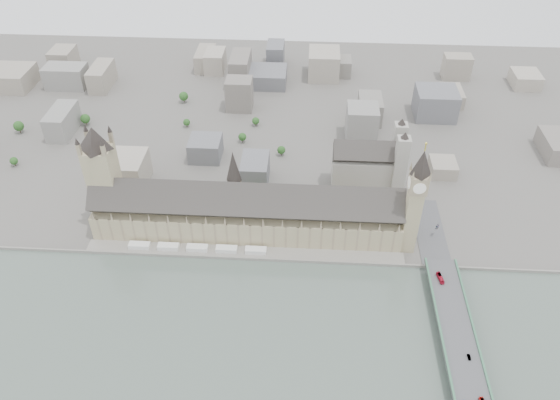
# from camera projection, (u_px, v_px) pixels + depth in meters

# --- Properties ---
(ground) EXTENTS (900.00, 900.00, 0.00)m
(ground) POSITION_uv_depth(u_px,v_px,m) (245.00, 248.00, 469.68)
(ground) COLOR #595651
(ground) RESTS_ON ground
(embankment_wall) EXTENTS (600.00, 1.50, 3.00)m
(embankment_wall) POSITION_uv_depth(u_px,v_px,m) (243.00, 259.00, 457.07)
(embankment_wall) COLOR gray
(embankment_wall) RESTS_ON ground
(river_terrace) EXTENTS (270.00, 15.00, 2.00)m
(river_terrace) POSITION_uv_depth(u_px,v_px,m) (244.00, 253.00, 463.22)
(river_terrace) COLOR gray
(river_terrace) RESTS_ON ground
(terrace_tents) EXTENTS (118.00, 7.00, 4.00)m
(terrace_tents) POSITION_uv_depth(u_px,v_px,m) (197.00, 248.00, 463.64)
(terrace_tents) COLOR white
(terrace_tents) RESTS_ON river_terrace
(palace_of_westminster) EXTENTS (265.00, 40.73, 55.44)m
(palace_of_westminster) POSITION_uv_depth(u_px,v_px,m) (247.00, 213.00, 470.81)
(palace_of_westminster) COLOR tan
(palace_of_westminster) RESTS_ON ground
(elizabeth_tower) EXTENTS (17.00, 17.00, 107.50)m
(elizabeth_tower) POSITION_uv_depth(u_px,v_px,m) (416.00, 195.00, 432.97)
(elizabeth_tower) COLOR tan
(elizabeth_tower) RESTS_ON ground
(victoria_tower) EXTENTS (30.00, 30.00, 100.00)m
(victoria_tower) POSITION_uv_depth(u_px,v_px,m) (103.00, 173.00, 461.20)
(victoria_tower) COLOR tan
(victoria_tower) RESTS_ON ground
(central_tower) EXTENTS (13.00, 13.00, 48.00)m
(central_tower) POSITION_uv_depth(u_px,v_px,m) (234.00, 175.00, 454.15)
(central_tower) COLOR tan
(central_tower) RESTS_ON ground
(westminster_bridge) EXTENTS (25.00, 325.00, 10.25)m
(westminster_bridge) POSITION_uv_depth(u_px,v_px,m) (456.00, 336.00, 390.62)
(westminster_bridge) COLOR #474749
(westminster_bridge) RESTS_ON ground
(bridge_parapets) EXTENTS (25.00, 235.00, 1.15)m
(bridge_parapets) POSITION_uv_depth(u_px,v_px,m) (471.00, 387.00, 352.41)
(bridge_parapets) COLOR #3F7353
(bridge_parapets) RESTS_ON westminster_bridge
(westminster_abbey) EXTENTS (68.00, 36.00, 64.00)m
(westminster_abbey) POSITION_uv_depth(u_px,v_px,m) (370.00, 165.00, 522.65)
(westminster_abbey) COLOR #A49E94
(westminster_abbey) RESTS_ON ground
(city_skyline_inland) EXTENTS (720.00, 360.00, 38.00)m
(city_skyline_inland) POSITION_uv_depth(u_px,v_px,m) (267.00, 94.00, 648.52)
(city_skyline_inland) COLOR gray
(city_skyline_inland) RESTS_ON ground
(park_trees) EXTENTS (110.00, 30.00, 15.00)m
(park_trees) POSITION_uv_depth(u_px,v_px,m) (241.00, 197.00, 512.18)
(park_trees) COLOR #1F4819
(park_trees) RESTS_ON ground
(red_bus_north) EXTENTS (4.77, 12.22, 3.32)m
(red_bus_north) POSITION_uv_depth(u_px,v_px,m) (440.00, 278.00, 425.82)
(red_bus_north) COLOR red
(red_bus_north) RESTS_ON westminster_bridge
(car_silver) EXTENTS (1.97, 4.92, 1.59)m
(car_silver) POSITION_uv_depth(u_px,v_px,m) (469.00, 357.00, 370.07)
(car_silver) COLOR gray
(car_silver) RESTS_ON westminster_bridge
(car_approach) EXTENTS (4.24, 5.83, 1.57)m
(car_approach) POSITION_uv_depth(u_px,v_px,m) (437.00, 227.00, 474.08)
(car_approach) COLOR gray
(car_approach) RESTS_ON westminster_bridge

